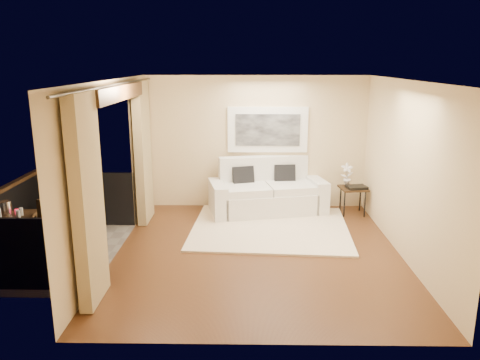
{
  "coord_description": "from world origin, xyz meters",
  "views": [
    {
      "loc": [
        -0.17,
        -6.96,
        2.98
      ],
      "look_at": [
        -0.29,
        0.58,
        1.05
      ],
      "focal_mm": 35.0,
      "sensor_mm": 36.0,
      "label": 1
    }
  ],
  "objects_px": {
    "orchid": "(347,174)",
    "bistro_table": "(12,221)",
    "balcony_chair_far": "(60,205)",
    "balcony_chair_near": "(49,228)",
    "ice_bucket": "(5,208)",
    "sofa": "(267,193)",
    "side_table": "(353,190)"
  },
  "relations": [
    {
      "from": "orchid",
      "to": "bistro_table",
      "type": "distance_m",
      "value": 6.09
    },
    {
      "from": "orchid",
      "to": "ice_bucket",
      "type": "distance_m",
      "value": 6.16
    },
    {
      "from": "balcony_chair_far",
      "to": "balcony_chair_near",
      "type": "distance_m",
      "value": 1.24
    },
    {
      "from": "side_table",
      "to": "balcony_chair_far",
      "type": "xyz_separation_m",
      "value": [
        -5.36,
        -1.24,
        0.05
      ]
    },
    {
      "from": "balcony_chair_far",
      "to": "ice_bucket",
      "type": "bearing_deg",
      "value": 65.38
    },
    {
      "from": "sofa",
      "to": "balcony_chair_far",
      "type": "relative_size",
      "value": 2.59
    },
    {
      "from": "side_table",
      "to": "balcony_chair_near",
      "type": "height_order",
      "value": "balcony_chair_near"
    },
    {
      "from": "orchid",
      "to": "balcony_chair_far",
      "type": "distance_m",
      "value": 5.44
    },
    {
      "from": "bistro_table",
      "to": "ice_bucket",
      "type": "bearing_deg",
      "value": 143.57
    },
    {
      "from": "sofa",
      "to": "side_table",
      "type": "distance_m",
      "value": 1.71
    },
    {
      "from": "bistro_table",
      "to": "balcony_chair_near",
      "type": "distance_m",
      "value": 0.59
    },
    {
      "from": "orchid",
      "to": "sofa",
      "type": "bearing_deg",
      "value": -177.79
    },
    {
      "from": "sofa",
      "to": "ice_bucket",
      "type": "bearing_deg",
      "value": -161.28
    },
    {
      "from": "orchid",
      "to": "balcony_chair_far",
      "type": "relative_size",
      "value": 0.49
    },
    {
      "from": "orchid",
      "to": "bistro_table",
      "type": "bearing_deg",
      "value": -155.25
    },
    {
      "from": "bistro_table",
      "to": "balcony_chair_far",
      "type": "relative_size",
      "value": 0.78
    },
    {
      "from": "bistro_table",
      "to": "balcony_chair_far",
      "type": "distance_m",
      "value": 1.19
    },
    {
      "from": "balcony_chair_near",
      "to": "ice_bucket",
      "type": "bearing_deg",
      "value": 176.81
    },
    {
      "from": "sofa",
      "to": "balcony_chair_near",
      "type": "relative_size",
      "value": 2.5
    },
    {
      "from": "sofa",
      "to": "side_table",
      "type": "relative_size",
      "value": 4.32
    },
    {
      "from": "balcony_chair_far",
      "to": "ice_bucket",
      "type": "height_order",
      "value": "same"
    },
    {
      "from": "balcony_chair_far",
      "to": "balcony_chair_near",
      "type": "bearing_deg",
      "value": 99.72
    },
    {
      "from": "orchid",
      "to": "bistro_table",
      "type": "relative_size",
      "value": 0.62
    },
    {
      "from": "side_table",
      "to": "balcony_chair_near",
      "type": "relative_size",
      "value": 0.58
    },
    {
      "from": "sofa",
      "to": "bistro_table",
      "type": "relative_size",
      "value": 3.3
    },
    {
      "from": "side_table",
      "to": "sofa",
      "type": "bearing_deg",
      "value": 176.66
    },
    {
      "from": "balcony_chair_far",
      "to": "balcony_chair_near",
      "type": "relative_size",
      "value": 0.96
    },
    {
      "from": "side_table",
      "to": "bistro_table",
      "type": "bearing_deg",
      "value": -157.04
    },
    {
      "from": "side_table",
      "to": "orchid",
      "type": "bearing_deg",
      "value": 123.03
    },
    {
      "from": "balcony_chair_far",
      "to": "balcony_chair_near",
      "type": "height_order",
      "value": "balcony_chair_near"
    },
    {
      "from": "bistro_table",
      "to": "orchid",
      "type": "bearing_deg",
      "value": 24.75
    },
    {
      "from": "side_table",
      "to": "ice_bucket",
      "type": "distance_m",
      "value": 6.2
    }
  ]
}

